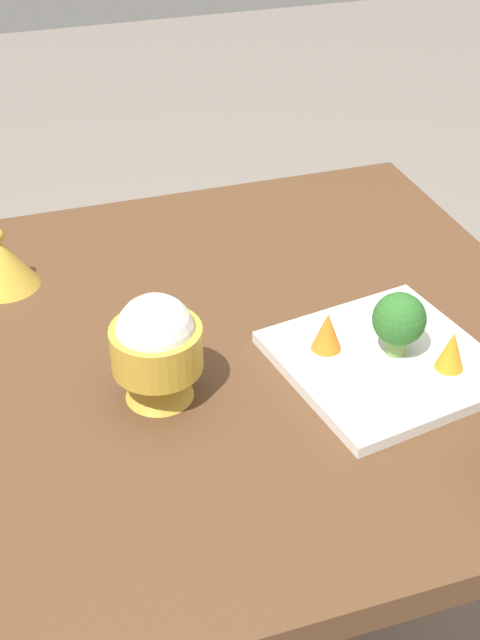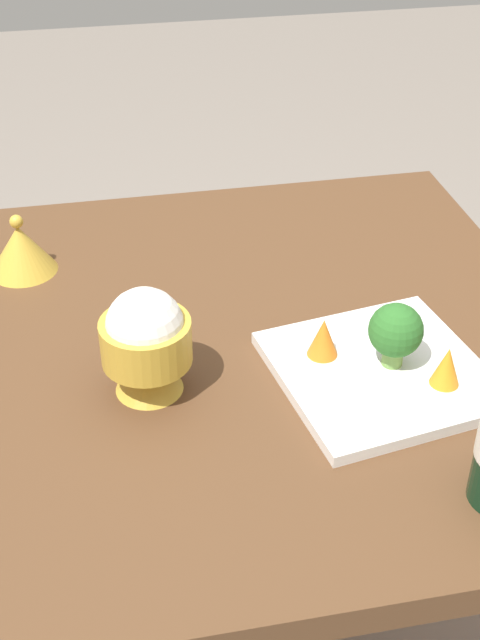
{
  "view_description": "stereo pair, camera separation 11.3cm",
  "coord_description": "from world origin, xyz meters",
  "px_view_note": "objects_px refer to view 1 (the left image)",
  "views": [
    {
      "loc": [
        -0.29,
        -0.88,
        1.41
      ],
      "look_at": [
        0.0,
        0.0,
        0.76
      ],
      "focal_mm": 48.18,
      "sensor_mm": 36.0,
      "label": 1
    },
    {
      "loc": [
        -0.18,
        -0.91,
        1.41
      ],
      "look_at": [
        0.0,
        0.0,
        0.76
      ],
      "focal_mm": 48.18,
      "sensor_mm": 36.0,
      "label": 2
    }
  ],
  "objects_px": {
    "rice_bowl_lid": "(2,263)",
    "carrot_garnish_right": "(452,350)",
    "carrot_garnish_left": "(327,331)",
    "serving_plate": "(385,361)",
    "rice_bowl": "(157,347)",
    "broccoli_floret": "(399,320)"
  },
  "relations": [
    {
      "from": "rice_bowl_lid",
      "to": "broccoli_floret",
      "type": "distance_m",
      "value": 0.57
    },
    {
      "from": "rice_bowl_lid",
      "to": "broccoli_floret",
      "type": "relative_size",
      "value": 1.17
    },
    {
      "from": "rice_bowl_lid",
      "to": "carrot_garnish_right",
      "type": "distance_m",
      "value": 0.64
    },
    {
      "from": "carrot_garnish_left",
      "to": "carrot_garnish_right",
      "type": "height_order",
      "value": "same"
    },
    {
      "from": "rice_bowl",
      "to": "carrot_garnish_right",
      "type": "distance_m",
      "value": 0.36
    },
    {
      "from": "rice_bowl_lid",
      "to": "serving_plate",
      "type": "bearing_deg",
      "value": -38.18
    },
    {
      "from": "rice_bowl",
      "to": "serving_plate",
      "type": "distance_m",
      "value": 0.3
    },
    {
      "from": "rice_bowl",
      "to": "rice_bowl_lid",
      "type": "bearing_deg",
      "value": 116.26
    },
    {
      "from": "serving_plate",
      "to": "carrot_garnish_left",
      "type": "bearing_deg",
      "value": 148.39
    },
    {
      "from": "rice_bowl_lid",
      "to": "serving_plate",
      "type": "distance_m",
      "value": 0.56
    },
    {
      "from": "rice_bowl",
      "to": "carrot_garnish_left",
      "type": "relative_size",
      "value": 2.66
    },
    {
      "from": "rice_bowl",
      "to": "carrot_garnish_right",
      "type": "relative_size",
      "value": 2.68
    },
    {
      "from": "serving_plate",
      "to": "broccoli_floret",
      "type": "distance_m",
      "value": 0.06
    },
    {
      "from": "broccoli_floret",
      "to": "rice_bowl_lid",
      "type": "bearing_deg",
      "value": 143.11
    },
    {
      "from": "broccoli_floret",
      "to": "carrot_garnish_right",
      "type": "height_order",
      "value": "broccoli_floret"
    },
    {
      "from": "serving_plate",
      "to": "carrot_garnish_left",
      "type": "xyz_separation_m",
      "value": [
        -0.07,
        0.04,
        0.03
      ]
    },
    {
      "from": "carrot_garnish_left",
      "to": "broccoli_floret",
      "type": "bearing_deg",
      "value": -23.99
    },
    {
      "from": "serving_plate",
      "to": "rice_bowl",
      "type": "bearing_deg",
      "value": 173.24
    },
    {
      "from": "serving_plate",
      "to": "carrot_garnish_right",
      "type": "bearing_deg",
      "value": -34.7
    },
    {
      "from": "rice_bowl",
      "to": "carrot_garnish_right",
      "type": "xyz_separation_m",
      "value": [
        0.35,
        -0.08,
        -0.03
      ]
    },
    {
      "from": "carrot_garnish_left",
      "to": "carrot_garnish_right",
      "type": "relative_size",
      "value": 1.01
    },
    {
      "from": "rice_bowl",
      "to": "broccoli_floret",
      "type": "bearing_deg",
      "value": -5.63
    }
  ]
}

